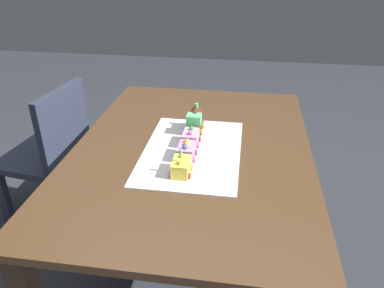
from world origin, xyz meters
TOP-DOWN VIEW (x-y plane):
  - ground_plane at (0.00, 0.00)m, footprint 8.00×8.00m
  - dining_table at (0.00, 0.00)m, footprint 1.40×1.00m
  - chair at (-0.28, -0.83)m, footprint 0.45×0.45m
  - cake_board at (0.03, 0.01)m, footprint 0.60×0.40m
  - cake_locomotive at (-0.15, -0.01)m, footprint 0.14×0.08m
  - cake_car_hopper_bubblegum at (-0.02, -0.01)m, footprint 0.10×0.08m
  - cake_car_gondola_lavender at (0.10, -0.01)m, footprint 0.10×0.08m
  - cake_car_caboose_lemon at (0.21, -0.01)m, footprint 0.10×0.08m
  - birthday_candle at (0.22, -0.01)m, footprint 0.01×0.01m

SIDE VIEW (x-z plane):
  - ground_plane at x=0.00m, z-range 0.00..0.00m
  - chair at x=-0.28m, z-range 0.04..0.90m
  - dining_table at x=0.00m, z-range 0.26..1.00m
  - cake_board at x=0.03m, z-range 0.74..0.74m
  - cake_car_hopper_bubblegum at x=-0.02m, z-range 0.74..0.81m
  - cake_car_caboose_lemon at x=0.21m, z-range 0.74..0.81m
  - cake_car_gondola_lavender at x=0.10m, z-range 0.74..0.81m
  - cake_locomotive at x=-0.15m, z-range 0.73..0.85m
  - birthday_candle at x=0.22m, z-range 0.81..0.86m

